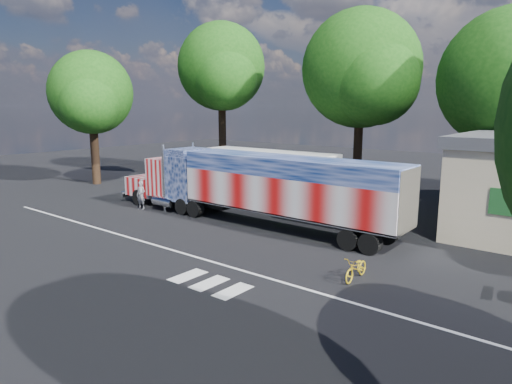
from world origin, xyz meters
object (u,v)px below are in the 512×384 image
Objects in this scene: coach_bus at (269,171)px; bicycle at (356,268)px; semi_truck at (252,185)px; tree_nw_a at (222,67)px; tree_w_a at (91,93)px; tree_n_mid at (363,69)px; woman at (141,195)px.

coach_bus is 18.17m from bicycle.
tree_nw_a reaches higher than semi_truck.
semi_truck is at bearing -5.78° from tree_w_a.
tree_n_mid is at bearing 7.99° from tree_nw_a.
tree_nw_a is at bearing 100.96° from woman.
tree_n_mid reaches higher than tree_w_a.
tree_nw_a is at bearing 62.35° from tree_w_a.
tree_n_mid is (-8.95, 18.16, 8.94)m from bicycle.
semi_truck is 19.68m from tree_w_a.
coach_bus is 16.36m from tree_w_a.
woman is 16.72m from bicycle.
tree_nw_a is 1.27× the size of tree_w_a.
tree_w_a is (-18.81, 1.90, 5.45)m from semi_truck.
tree_nw_a is at bearing -172.01° from tree_n_mid.
tree_n_mid is (18.47, 12.05, 1.75)m from tree_w_a.
coach_bus is at bearing -25.76° from tree_nw_a.
woman is at bearing -167.56° from semi_truck.
coach_bus reaches higher than bicycle.
woman is at bearing -68.19° from tree_nw_a.
semi_truck is at bearing -58.70° from coach_bus.
tree_n_mid is (4.49, 6.01, 7.71)m from coach_bus.
bicycle is 0.12× the size of tree_nw_a.
tree_w_a is at bearing -156.62° from coach_bus.
semi_truck is 9.74m from bicycle.
semi_truck is 15.71m from tree_n_mid.
semi_truck is 1.79× the size of coach_bus.
coach_bus is at bearing 61.49° from woman.
bicycle is at bearing -19.32° from woman.
coach_bus is (-4.83, 7.95, -0.51)m from semi_truck.
coach_bus is 10.76m from tree_n_mid.
tree_nw_a is (-5.55, 13.86, 9.18)m from woman.
tree_w_a is (-5.35, -10.21, -2.45)m from tree_nw_a.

